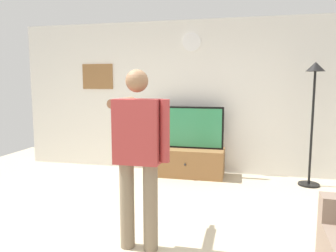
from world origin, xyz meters
The scene contains 8 objects.
ground_plane centered at (0.00, 0.00, 0.00)m, with size 8.40×8.40×0.00m, color beige.
back_wall centered at (0.00, 2.95, 1.35)m, with size 6.40×0.10×2.70m, color silver.
tv_stand centered at (0.05, 2.60, 0.24)m, with size 1.23×0.58×0.48m.
television centered at (0.05, 2.65, 0.84)m, with size 1.20×0.07×0.72m.
wall_clock centered at (0.05, 2.89, 2.31)m, with size 0.32×0.32×0.03m, color white.
framed_picture centered at (-1.75, 2.90, 1.73)m, with size 0.61×0.04×0.47m, color olive.
floor_lamp centered at (2.00, 2.48, 1.37)m, with size 0.32×0.32×1.92m.
person_standing_nearer_lamp centered at (0.00, 0.01, 0.98)m, with size 0.61×0.78×1.73m.
Camera 1 is at (0.95, -2.84, 1.60)m, focal length 34.60 mm.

